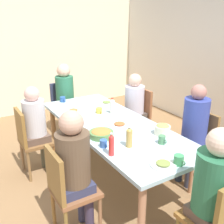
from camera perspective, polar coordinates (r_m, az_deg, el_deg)
The scene contains 30 objects.
ground_plane at distance 3.64m, azimuth 0.00°, elevation -13.36°, with size 7.19×7.19×0.00m, color olive.
wall_left at distance 5.90m, azimuth -16.02°, elevation 12.53°, with size 0.12×4.86×2.60m, color beige.
dining_table at distance 3.31m, azimuth 0.00°, elevation -3.55°, with size 2.42×0.95×0.74m.
chair_0 at distance 3.48m, azimuth 17.61°, elevation -6.36°, with size 0.40×0.40×0.90m.
person_0 at distance 3.32m, azimuth 16.99°, elevation -3.14°, with size 0.30×0.30×1.26m.
chair_1 at distance 2.59m, azimuth -9.57°, elevation -15.51°, with size 0.40×0.40×0.90m.
person_1 at distance 2.48m, azimuth -7.94°, elevation -10.51°, with size 0.31×0.31×1.24m.
chair_2 at distance 4.71m, azimuth -10.13°, elevation 1.33°, with size 0.40×0.40×0.90m.
person_2 at distance 4.56m, azimuth -9.89°, elevation 3.85°, with size 0.30×0.30×1.25m.
chair_3 at distance 3.60m, azimuth -16.95°, elevation -5.33°, with size 0.40×0.40×0.90m.
person_3 at distance 3.55m, azimuth -15.82°, elevation -2.33°, with size 0.30×0.30×1.18m.
chair_4 at distance 4.28m, azimuth 5.55°, elevation -0.37°, with size 0.40×0.40×0.90m.
person_4 at distance 4.17m, azimuth 4.63°, elevation 1.81°, with size 0.30×0.30×1.16m.
chair_5 at distance 2.39m, azimuth 21.67°, elevation -20.27°, with size 0.40×0.40×0.90m.
person_5 at distance 2.29m, azimuth 20.67°, elevation -14.58°, with size 0.32×0.32×1.25m.
plate_0 at distance 3.70m, azimuth -8.16°, elevation 0.24°, with size 0.22×0.22×0.04m.
plate_1 at distance 4.00m, azimuth -1.19°, elevation 1.99°, with size 0.20×0.20×0.04m.
plate_2 at distance 2.45m, azimuth 10.79°, elevation -10.84°, with size 0.23×0.23×0.04m.
plate_3 at distance 3.22m, azimuth 1.61°, elevation -2.70°, with size 0.24×0.24×0.04m.
bowl_0 at distance 3.03m, azimuth 10.64°, elevation -3.60°, with size 0.18×0.18×0.12m.
bowl_1 at distance 2.93m, azimuth -2.29°, elevation -4.56°, with size 0.27×0.27×0.08m.
cup_0 at distance 4.14m, azimuth -10.38°, elevation 2.65°, with size 0.12×0.08×0.08m.
cup_1 at distance 3.19m, azimuth -7.23°, elevation -2.60°, with size 0.11×0.07×0.07m.
cup_2 at distance 2.71m, azimuth -1.79°, elevation -6.70°, with size 0.11×0.07×0.08m.
cup_3 at distance 2.48m, azimuth 13.98°, elevation -9.86°, with size 0.12×0.09×0.09m.
cup_4 at distance 3.61m, azimuth -2.74°, elevation 0.31°, with size 0.12×0.08×0.07m.
cup_5 at distance 2.82m, azimuth 10.54°, elevation -5.80°, with size 0.11×0.07×0.09m.
bottle_0 at distance 3.58m, azimuth 0.06°, elevation 1.25°, with size 0.06×0.06×0.22m.
bottle_1 at distance 2.53m, azimuth -0.13°, elevation -6.98°, with size 0.05×0.05×0.23m.
bottle_2 at distance 2.69m, azimuth 3.69°, elevation -5.35°, with size 0.06×0.06×0.22m.
Camera 1 is at (2.59, -1.58, 2.01)m, focal length 43.15 mm.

